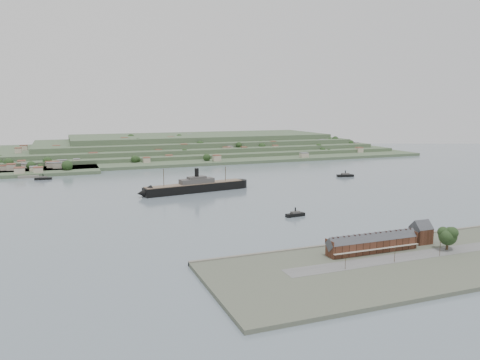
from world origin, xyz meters
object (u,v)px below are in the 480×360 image
object	(u,v)px
terrace_row	(372,243)
tugboat	(295,214)
fig_tree	(449,235)
gabled_building	(421,233)
steamship	(192,187)

from	to	relation	value
terrace_row	tugboat	xyz separation A→B (m)	(2.74, 96.46, -5.15)
fig_tree	gabled_building	bearing A→B (deg)	105.38
gabled_building	steamship	xyz separation A→B (m)	(-81.06, 214.61, -3.14)
tugboat	fig_tree	size ratio (longest dim) A/B	1.14
gabled_building	fig_tree	distance (m)	17.39
steamship	gabled_building	bearing A→B (deg)	-69.31
terrace_row	gabled_building	distance (m)	37.74
terrace_row	steamship	size ratio (longest dim) A/B	0.49
steamship	terrace_row	bearing A→B (deg)	-78.73
gabled_building	fig_tree	world-z (taller)	gabled_building
gabled_building	terrace_row	bearing A→B (deg)	-173.88
fig_tree	steamship	bearing A→B (deg)	110.32
terrace_row	steamship	distance (m)	222.94
gabled_building	tugboat	bearing A→B (deg)	110.61
terrace_row	steamship	xyz separation A→B (m)	(-43.56, 218.63, -1.80)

